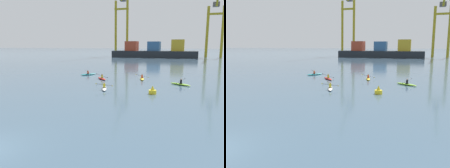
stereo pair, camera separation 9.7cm
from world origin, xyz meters
TOP-DOWN VIEW (x-y plane):
  - container_barge at (-6.02, 100.76)m, footprint 38.58×8.82m
  - gantry_crane_west at (-25.22, 111.09)m, footprint 7.50×18.03m
  - gantry_crane_west_mid at (19.98, 109.77)m, footprint 7.70×17.26m
  - channel_buoy at (6.47, 18.20)m, footprint 0.90×0.90m
  - kayak_red at (-3.47, 27.28)m, footprint 2.67×2.97m
  - kayak_yellow at (2.93, 29.33)m, footprint 2.19×3.45m
  - kayak_white at (0.08, 19.02)m, footprint 2.14×3.39m
  - kayak_teal at (-8.00, 31.81)m, footprint 2.51×3.08m
  - kayak_lime at (9.28, 25.59)m, footprint 3.18×2.34m

SIDE VIEW (x-z plane):
  - kayak_red at x=-3.47m, z-range -0.36..0.71m
  - kayak_yellow at x=2.93m, z-range -0.30..0.65m
  - kayak_white at x=0.08m, z-range -0.30..0.65m
  - kayak_teal at x=-8.00m, z-range -0.30..0.65m
  - kayak_lime at x=9.28m, z-range -0.30..0.65m
  - channel_buoy at x=6.47m, z-range -0.14..0.86m
  - container_barge at x=-6.02m, z-range -1.36..6.78m
  - gantry_crane_west_mid at x=19.98m, z-range -0.79..33.35m
  - gantry_crane_west at x=-25.22m, z-range -1.06..39.58m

